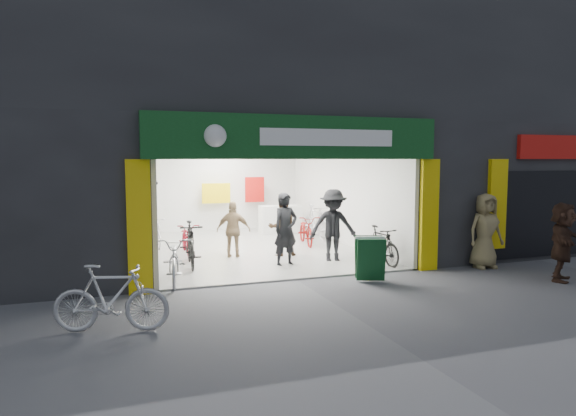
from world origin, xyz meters
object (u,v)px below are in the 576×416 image
parked_bike (111,298)px  pedestrian_near (485,231)px  sandwich_board (370,257)px  bike_right_front (380,246)px  bike_left_front (175,259)px

parked_bike → pedestrian_near: size_ratio=0.97×
sandwich_board → pedestrian_near: bearing=24.8°
bike_right_front → parked_bike: (-6.30, -3.00, 0.04)m
bike_left_front → sandwich_board: 4.14m
bike_left_front → pedestrian_near: 7.25m
parked_bike → sandwich_board: size_ratio=1.87×
bike_right_front → sandwich_board: sandwich_board is taller
parked_bike → pedestrian_near: pedestrian_near is taller
bike_left_front → pedestrian_near: bearing=-0.1°
pedestrian_near → bike_right_front: bearing=155.6°
parked_bike → bike_left_front: bearing=-8.6°
parked_bike → sandwich_board: parked_bike is taller
bike_left_front → bike_right_front: size_ratio=1.20×
sandwich_board → bike_right_front: bearing=73.4°
parked_bike → pedestrian_near: bearing=-61.6°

